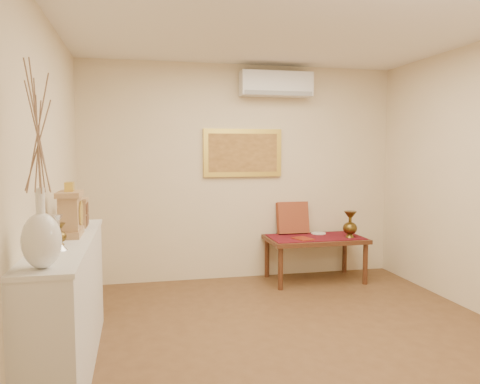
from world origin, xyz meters
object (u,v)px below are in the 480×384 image
object	(u,v)px
white_vase	(39,167)
brass_urn_tall	(350,221)
display_ledge	(68,305)
low_table	(315,242)
wooden_chest	(78,213)
mantel_clock	(71,213)

from	to	relation	value
white_vase	brass_urn_tall	world-z (taller)	white_vase
display_ledge	low_table	xyz separation A→B (m)	(2.67, 1.88, -0.01)
display_ledge	wooden_chest	distance (m)	0.84
brass_urn_tall	low_table	distance (m)	0.50
white_vase	display_ledge	size ratio (longest dim) A/B	0.55
mantel_clock	white_vase	bearing A→B (deg)	-91.18
white_vase	brass_urn_tall	bearing A→B (deg)	40.10
wooden_chest	low_table	bearing A→B (deg)	26.15
low_table	white_vase	bearing A→B (deg)	-134.43
low_table	display_ledge	bearing A→B (deg)	-144.90
brass_urn_tall	mantel_clock	distance (m)	3.47
display_ledge	mantel_clock	size ratio (longest dim) A/B	4.93
white_vase	low_table	size ratio (longest dim) A/B	0.93
brass_urn_tall	wooden_chest	size ratio (longest dim) A/B	1.63
mantel_clock	low_table	bearing A→B (deg)	33.00
wooden_chest	low_table	xyz separation A→B (m)	(2.65, 1.30, -0.62)
white_vase	display_ledge	world-z (taller)	white_vase
white_vase	display_ledge	bearing A→B (deg)	89.85
display_ledge	low_table	bearing A→B (deg)	35.10
mantel_clock	brass_urn_tall	bearing A→B (deg)	27.42
white_vase	brass_urn_tall	size ratio (longest dim) A/B	2.80
display_ledge	low_table	size ratio (longest dim) A/B	1.68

